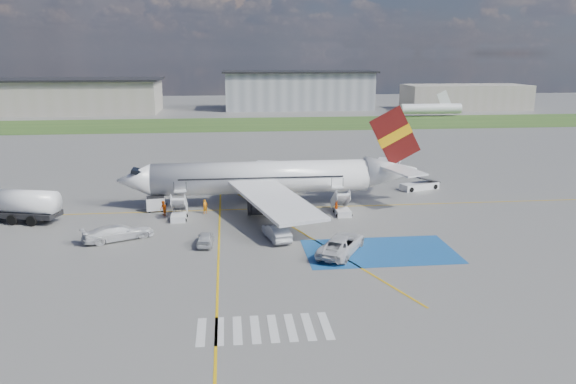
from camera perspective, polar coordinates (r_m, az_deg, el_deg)
name	(u,v)px	position (r m, az deg, el deg)	size (l,w,h in m)	color
ground	(270,241)	(55.49, -1.84, -5.04)	(400.00, 400.00, 0.00)	#60605E
grass_strip	(242,124)	(148.49, -4.73, 6.88)	(400.00, 30.00, 0.01)	#2D4C1E
taxiway_line_main	(262,209)	(66.93, -2.65, -1.72)	(120.00, 0.20, 0.01)	gold
taxiway_line_cross	(218,284)	(46.02, -7.15, -9.23)	(0.20, 60.00, 0.01)	gold
taxiway_line_diag	(262,209)	(66.93, -2.65, -1.72)	(0.20, 60.00, 0.01)	gold
staging_box	(380,251)	(53.44, 9.31, -5.97)	(14.00, 8.00, 0.01)	#184E90
crosswalk	(264,329)	(38.83, -2.43, -13.72)	(9.00, 4.00, 0.01)	silver
terminal_west	(60,97)	(189.80, -22.14, 8.96)	(60.00, 22.00, 10.00)	gray
terminal_centre	(298,91)	(189.25, 1.03, 10.25)	(48.00, 18.00, 12.00)	gray
terminal_east	(465,97)	(197.38, 17.56, 9.19)	(40.00, 16.00, 8.00)	gray
airliner	(273,177)	(68.15, -1.52, 1.51)	(36.81, 32.95, 11.92)	white
airstairs_fwd	(179,214)	(63.71, -11.02, -2.20)	(1.90, 5.20, 3.60)	white
airstairs_aft	(342,209)	(64.78, 5.51, -1.73)	(1.90, 5.20, 3.60)	white
fuel_tanker	(13,208)	(68.57, -26.19, -1.47)	(10.94, 5.63, 3.62)	black
gpu_cart	(156,205)	(67.49, -13.30, -1.26)	(2.28, 1.66, 1.75)	white
belt_loader	(420,186)	(78.45, 13.24, 0.58)	(5.97, 3.60, 1.73)	white
car_silver_a	(205,238)	(54.86, -8.39, -4.68)	(1.56, 3.89, 1.32)	#ACAEB3
car_silver_b	(277,232)	(55.72, -1.16, -4.08)	(1.71, 4.91, 1.62)	#A6A8AD
van_white_a	(342,241)	(52.35, 5.48, -5.00)	(2.71, 5.89, 2.21)	silver
van_white_b	(118,230)	(58.10, -16.88, -3.72)	(2.11, 5.20, 2.04)	silver
crew_fwd	(205,207)	(65.43, -8.41, -1.47)	(0.60, 0.40, 1.65)	orange
crew_nose	(163,208)	(65.30, -12.54, -1.64)	(0.85, 0.67, 1.76)	#FF600D
crew_aft	(336,207)	(64.53, 4.93, -1.54)	(1.03, 0.43, 1.76)	#F35A0C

